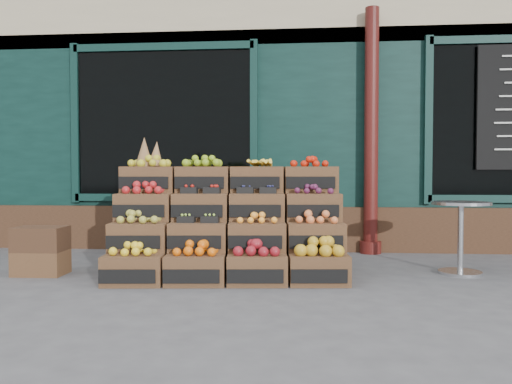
{
  "coord_description": "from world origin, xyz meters",
  "views": [
    {
      "loc": [
        0.24,
        -4.59,
        1.04
      ],
      "look_at": [
        -0.2,
        0.7,
        0.85
      ],
      "focal_mm": 35.0,
      "sensor_mm": 36.0,
      "label": 1
    }
  ],
  "objects": [
    {
      "name": "shopkeeper",
      "position": [
        -1.83,
        2.87,
        0.93
      ],
      "size": [
        0.69,
        0.47,
        1.85
      ],
      "primitive_type": "imported",
      "rotation": [
        0.0,
        0.0,
        3.18
      ],
      "color": "#1D682D",
      "rests_on": "ground"
    },
    {
      "name": "ground",
      "position": [
        0.0,
        0.0,
        0.0
      ],
      "size": [
        60.0,
        60.0,
        0.0
      ],
      "primitive_type": "plane",
      "color": "#4C4C4F",
      "rests_on": "ground"
    },
    {
      "name": "crate_display",
      "position": [
        -0.48,
        0.53,
        0.44
      ],
      "size": [
        2.39,
        1.32,
        1.44
      ],
      "rotation": [
        0.0,
        0.0,
        0.09
      ],
      "color": "#533620",
      "rests_on": "ground"
    },
    {
      "name": "bistro_table",
      "position": [
        1.93,
        0.73,
        0.47
      ],
      "size": [
        0.6,
        0.6,
        0.75
      ],
      "rotation": [
        0.0,
        0.0,
        0.01
      ],
      "color": "#B1B3B8",
      "rests_on": "ground"
    },
    {
      "name": "shop_facade",
      "position": [
        0.0,
        5.11,
        2.4
      ],
      "size": [
        12.0,
        6.24,
        4.8
      ],
      "color": "black",
      "rests_on": "ground"
    },
    {
      "name": "spare_crates",
      "position": [
        -2.4,
        0.33,
        0.25
      ],
      "size": [
        0.51,
        0.36,
        0.5
      ],
      "rotation": [
        0.0,
        0.0,
        0.03
      ],
      "color": "#533620",
      "rests_on": "ground"
    }
  ]
}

